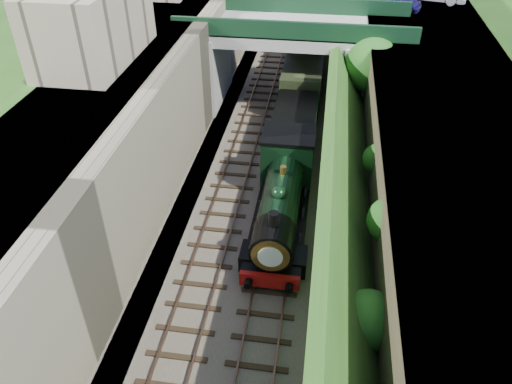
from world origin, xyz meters
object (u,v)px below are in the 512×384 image
car_blue (393,0)px  locomotive (282,198)px  tree (374,67)px  tender (294,132)px  road_bridge (301,54)px

car_blue → locomotive: size_ratio=0.41×
tree → locomotive: tree is taller
locomotive → tender: size_ratio=1.70×
locomotive → tender: bearing=90.0°
locomotive → tender: locomotive is taller
tender → road_bridge: bearing=92.1°
tender → car_blue: bearing=61.7°
locomotive → tree: bearing=67.4°
tree → road_bridge: bearing=148.1°
tree → tender: bearing=-140.0°
road_bridge → tree: size_ratio=2.42×
road_bridge → tender: 7.48m
tree → locomotive: size_ratio=0.65×
car_blue → road_bridge: bearing=141.7°
locomotive → car_blue: bearing=71.9°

